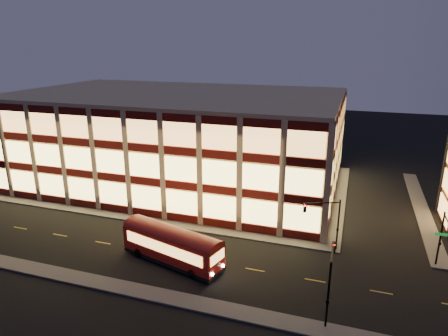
% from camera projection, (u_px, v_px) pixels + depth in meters
% --- Properties ---
extents(ground, '(200.00, 200.00, 0.00)m').
position_uv_depth(ground, '(144.00, 224.00, 50.66)').
color(ground, black).
rests_on(ground, ground).
extents(sidewalk_office_south, '(54.00, 2.00, 0.15)m').
position_uv_depth(sidewalk_office_south, '(128.00, 217.00, 52.44)').
color(sidewalk_office_south, '#514F4C').
rests_on(sidewalk_office_south, ground).
extents(sidewalk_office_east, '(2.00, 30.00, 0.15)m').
position_uv_depth(sidewalk_office_east, '(339.00, 197.00, 59.05)').
color(sidewalk_office_east, '#514F4C').
rests_on(sidewalk_office_east, ground).
extents(sidewalk_tower_west, '(2.00, 30.00, 0.15)m').
position_uv_depth(sidewalk_tower_west, '(421.00, 207.00, 55.73)').
color(sidewalk_tower_west, '#514F4C').
rests_on(sidewalk_tower_west, ground).
extents(sidewalk_near, '(100.00, 2.00, 0.15)m').
position_uv_depth(sidewalk_near, '(78.00, 278.00, 38.88)').
color(sidewalk_near, '#514F4C').
rests_on(sidewalk_near, ground).
extents(office_building, '(50.45, 30.45, 14.50)m').
position_uv_depth(office_building, '(178.00, 137.00, 64.64)').
color(office_building, tan).
rests_on(office_building, ground).
extents(traffic_signal_far, '(3.79, 1.87, 6.00)m').
position_uv_depth(traffic_signal_far, '(326.00, 216.00, 42.92)').
color(traffic_signal_far, black).
rests_on(traffic_signal_far, ground).
extents(traffic_signal_right, '(1.20, 4.37, 6.00)m').
position_uv_depth(traffic_signal_right, '(444.00, 235.00, 38.73)').
color(traffic_signal_right, black).
rests_on(traffic_signal_right, ground).
extents(traffic_signal_near, '(0.32, 4.45, 6.00)m').
position_uv_depth(traffic_signal_near, '(331.00, 273.00, 32.33)').
color(traffic_signal_near, black).
rests_on(traffic_signal_near, ground).
extents(trolley_bus, '(11.74, 5.76, 3.86)m').
position_uv_depth(trolley_bus, '(172.00, 244.00, 41.24)').
color(trolley_bus, '#980E08').
rests_on(trolley_bus, ground).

